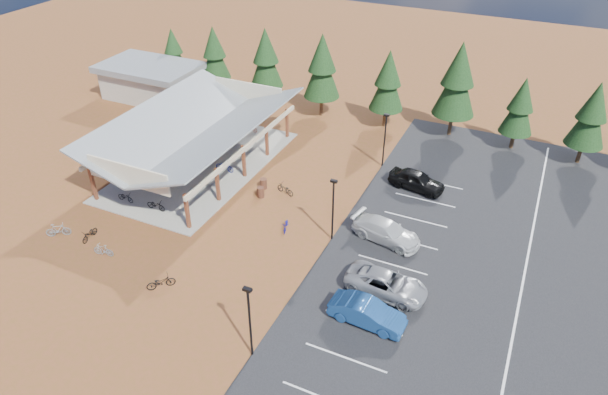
{
  "coord_description": "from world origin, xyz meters",
  "views": [
    {
      "loc": [
        16.65,
        -27.89,
        24.83
      ],
      "look_at": [
        2.41,
        2.64,
        2.58
      ],
      "focal_mm": 32.0,
      "sensor_mm": 36.0,
      "label": 1
    }
  ],
  "objects_px": {
    "bike_9": "(58,230)",
    "bike_2": "(191,157)",
    "bike_12": "(161,282)",
    "car_3": "(386,231)",
    "bike_6": "(225,166)",
    "car_4": "(417,180)",
    "bike_pavilion": "(197,128)",
    "bike_14": "(286,225)",
    "car_1": "(367,313)",
    "lamp_post_1": "(333,206)",
    "bike_0": "(125,197)",
    "bike_16": "(285,189)",
    "car_2": "(386,284)",
    "bike_1": "(159,168)",
    "lamp_post_0": "(249,317)",
    "bike_8": "(90,234)",
    "outbuilding": "(151,80)",
    "trash_bin_0": "(261,192)",
    "lamp_post_2": "(385,136)",
    "trash_bin_1": "(263,184)",
    "bike_5": "(212,182)",
    "bike_4": "(156,205)",
    "bike_7": "(251,128)",
    "bike_13": "(103,250)"
  },
  "relations": [
    {
      "from": "bike_0",
      "to": "bike_6",
      "type": "xyz_separation_m",
      "value": [
        4.77,
        7.59,
        0.06
      ]
    },
    {
      "from": "bike_9",
      "to": "car_1",
      "type": "xyz_separation_m",
      "value": [
        23.85,
        1.46,
        0.28
      ]
    },
    {
      "from": "lamp_post_1",
      "to": "bike_14",
      "type": "relative_size",
      "value": 3.33
    },
    {
      "from": "trash_bin_0",
      "to": "car_3",
      "type": "bearing_deg",
      "value": -6.28
    },
    {
      "from": "bike_7",
      "to": "car_1",
      "type": "distance_m",
      "value": 27.61
    },
    {
      "from": "lamp_post_2",
      "to": "trash_bin_1",
      "type": "relative_size",
      "value": 5.71
    },
    {
      "from": "lamp_post_0",
      "to": "lamp_post_1",
      "type": "distance_m",
      "value": 12.0
    },
    {
      "from": "bike_1",
      "to": "bike_2",
      "type": "bearing_deg",
      "value": -26.84
    },
    {
      "from": "bike_12",
      "to": "lamp_post_1",
      "type": "bearing_deg",
      "value": -86.27
    },
    {
      "from": "bike_8",
      "to": "trash_bin_0",
      "type": "bearing_deg",
      "value": 43.01
    },
    {
      "from": "bike_6",
      "to": "car_4",
      "type": "height_order",
      "value": "car_4"
    },
    {
      "from": "bike_0",
      "to": "bike_13",
      "type": "height_order",
      "value": "bike_13"
    },
    {
      "from": "bike_12",
      "to": "car_2",
      "type": "xyz_separation_m",
      "value": [
        13.63,
        5.82,
        0.29
      ]
    },
    {
      "from": "lamp_post_2",
      "to": "bike_6",
      "type": "xyz_separation_m",
      "value": [
        -12.42,
        -7.04,
        -2.4
      ]
    },
    {
      "from": "bike_8",
      "to": "bike_16",
      "type": "bearing_deg",
      "value": 41.36
    },
    {
      "from": "bike_7",
      "to": "bike_6",
      "type": "bearing_deg",
      "value": -166.1
    },
    {
      "from": "bike_14",
      "to": "car_1",
      "type": "distance_m",
      "value": 10.89
    },
    {
      "from": "bike_6",
      "to": "car_2",
      "type": "height_order",
      "value": "car_2"
    },
    {
      "from": "trash_bin_1",
      "to": "bike_8",
      "type": "relative_size",
      "value": 0.54
    },
    {
      "from": "bike_16",
      "to": "car_2",
      "type": "distance_m",
      "value": 13.82
    },
    {
      "from": "bike_pavilion",
      "to": "outbuilding",
      "type": "bearing_deg",
      "value": 141.84
    },
    {
      "from": "bike_2",
      "to": "bike_9",
      "type": "bearing_deg",
      "value": 161.41
    },
    {
      "from": "bike_13",
      "to": "car_2",
      "type": "distance_m",
      "value": 20.05
    },
    {
      "from": "bike_pavilion",
      "to": "car_2",
      "type": "relative_size",
      "value": 3.6
    },
    {
      "from": "bike_9",
      "to": "bike_2",
      "type": "bearing_deg",
      "value": -45.43
    },
    {
      "from": "trash_bin_1",
      "to": "bike_5",
      "type": "xyz_separation_m",
      "value": [
        -3.96,
        -1.84,
        0.19
      ]
    },
    {
      "from": "bike_9",
      "to": "bike_1",
      "type": "bearing_deg",
      "value": -41.6
    },
    {
      "from": "car_1",
      "to": "car_3",
      "type": "xyz_separation_m",
      "value": [
        -1.48,
        8.41,
        -0.02
      ]
    },
    {
      "from": "lamp_post_0",
      "to": "bike_2",
      "type": "relative_size",
      "value": 3.08
    },
    {
      "from": "lamp_post_1",
      "to": "bike_0",
      "type": "height_order",
      "value": "lamp_post_1"
    },
    {
      "from": "outbuilding",
      "to": "trash_bin_0",
      "type": "distance_m",
      "value": 25.23
    },
    {
      "from": "outbuilding",
      "to": "car_4",
      "type": "bearing_deg",
      "value": -11.29
    },
    {
      "from": "bike_13",
      "to": "trash_bin_1",
      "type": "bearing_deg",
      "value": 144.87
    },
    {
      "from": "lamp_post_1",
      "to": "bike_1",
      "type": "height_order",
      "value": "lamp_post_1"
    },
    {
      "from": "lamp_post_1",
      "to": "trash_bin_1",
      "type": "distance_m",
      "value": 9.32
    },
    {
      "from": "bike_16",
      "to": "bike_4",
      "type": "bearing_deg",
      "value": -35.27
    },
    {
      "from": "bike_pavilion",
      "to": "car_4",
      "type": "relative_size",
      "value": 4.09
    },
    {
      "from": "outbuilding",
      "to": "lamp_post_1",
      "type": "relative_size",
      "value": 2.14
    },
    {
      "from": "lamp_post_1",
      "to": "bike_6",
      "type": "height_order",
      "value": "lamp_post_1"
    },
    {
      "from": "bike_12",
      "to": "car_3",
      "type": "height_order",
      "value": "car_3"
    },
    {
      "from": "bike_pavilion",
      "to": "bike_8",
      "type": "relative_size",
      "value": 11.58
    },
    {
      "from": "lamp_post_0",
      "to": "bike_12",
      "type": "height_order",
      "value": "lamp_post_0"
    },
    {
      "from": "bike_14",
      "to": "bike_16",
      "type": "height_order",
      "value": "bike_16"
    },
    {
      "from": "trash_bin_1",
      "to": "car_4",
      "type": "distance_m",
      "value": 13.0
    },
    {
      "from": "lamp_post_0",
      "to": "trash_bin_0",
      "type": "height_order",
      "value": "lamp_post_0"
    },
    {
      "from": "bike_16",
      "to": "car_1",
      "type": "height_order",
      "value": "car_1"
    },
    {
      "from": "lamp_post_2",
      "to": "bike_14",
      "type": "bearing_deg",
      "value": -106.2
    },
    {
      "from": "bike_7",
      "to": "car_1",
      "type": "xyz_separation_m",
      "value": [
        19.37,
        -19.67,
        0.28
      ]
    },
    {
      "from": "lamp_post_2",
      "to": "bike_1",
      "type": "relative_size",
      "value": 2.97
    },
    {
      "from": "bike_12",
      "to": "bike_4",
      "type": "bearing_deg",
      "value": -6.08
    }
  ]
}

